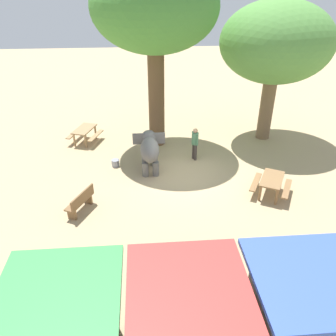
% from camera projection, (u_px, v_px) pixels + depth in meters
% --- Properties ---
extents(ground_plane, '(60.00, 60.00, 0.00)m').
position_uv_depth(ground_plane, '(182.00, 174.00, 15.39)').
color(ground_plane, tan).
extents(elephant, '(1.52, 2.24, 1.56)m').
position_uv_depth(elephant, '(150.00, 149.00, 15.38)').
color(elephant, slate).
rests_on(elephant, ground_plane).
extents(person_handler, '(0.32, 0.48, 1.62)m').
position_uv_depth(person_handler, '(195.00, 142.00, 16.15)').
color(person_handler, '#3F3833').
rests_on(person_handler, ground_plane).
extents(shade_tree_main, '(5.50, 5.04, 6.97)m').
position_uv_depth(shade_tree_main, '(276.00, 43.00, 16.32)').
color(shade_tree_main, brown).
rests_on(shade_tree_main, ground_plane).
extents(shade_tree_secondary, '(5.72, 5.24, 8.66)m').
position_uv_depth(shade_tree_secondary, '(155.00, 9.00, 14.90)').
color(shade_tree_secondary, brown).
rests_on(shade_tree_secondary, ground_plane).
extents(wooden_bench, '(0.98, 1.43, 0.88)m').
position_uv_depth(wooden_bench, '(81.00, 201.00, 12.78)').
color(wooden_bench, brown).
rests_on(wooden_bench, ground_plane).
extents(picnic_table_near, '(2.02, 2.02, 0.78)m').
position_uv_depth(picnic_table_near, '(272.00, 182.00, 13.70)').
color(picnic_table_near, olive).
rests_on(picnic_table_near, ground_plane).
extents(picnic_table_far, '(1.89, 1.90, 0.78)m').
position_uv_depth(picnic_table_far, '(85.00, 132.00, 18.01)').
color(picnic_table_far, '#9E7A51').
rests_on(picnic_table_far, ground_plane).
extents(market_stall_blue, '(2.50, 2.50, 2.52)m').
position_uv_depth(market_stall_blue, '(300.00, 319.00, 7.69)').
color(market_stall_blue, '#59514C').
rests_on(market_stall_blue, ground_plane).
extents(market_stall_red, '(2.50, 2.50, 2.52)m').
position_uv_depth(market_stall_red, '(187.00, 327.00, 7.52)').
color(market_stall_red, '#59514C').
rests_on(market_stall_red, ground_plane).
extents(market_stall_green, '(2.50, 2.50, 2.52)m').
position_uv_depth(market_stall_green, '(67.00, 336.00, 7.34)').
color(market_stall_green, '#59514C').
rests_on(market_stall_green, ground_plane).
extents(feed_bucket, '(0.36, 0.36, 0.32)m').
position_uv_depth(feed_bucket, '(115.00, 163.00, 15.96)').
color(feed_bucket, gray).
rests_on(feed_bucket, ground_plane).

